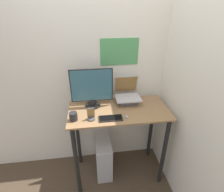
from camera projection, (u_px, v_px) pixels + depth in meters
The scene contains 11 objects.
ground_plane at pixel (121, 189), 2.22m from camera, with size 12.00×12.00×0.00m, color #473828.
wall_back at pixel (114, 75), 2.20m from camera, with size 6.00×0.06×2.60m.
wall_side_right at pixel (191, 95), 1.70m from camera, with size 0.05×6.00×2.60m.
desk at pixel (118, 125), 2.11m from camera, with size 1.15×0.58×1.01m.
laptop at pixel (127, 96), 2.13m from camera, with size 0.30×0.29×0.31m.
monitor at pixel (92, 89), 1.98m from camera, with size 0.48×0.18×0.46m.
keyboard at pixel (111, 118), 1.83m from camera, with size 0.25×0.11×0.02m.
mouse at pixel (127, 117), 1.85m from camera, with size 0.03×0.05×0.02m.
cell_phone at pixel (91, 116), 1.81m from camera, with size 0.08×0.08×0.14m.
computer_tower at pixel (103, 154), 2.39m from camera, with size 0.20×0.50×0.52m.
mug at pixel (73, 116), 1.80m from camera, with size 0.08×0.08×0.09m.
Camera 1 is at (-0.31, -1.39, 2.07)m, focal length 28.00 mm.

